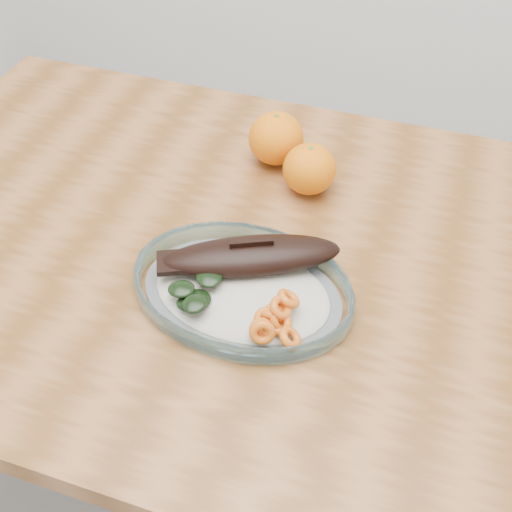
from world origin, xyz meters
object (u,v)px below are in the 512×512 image
orange_right (309,169)px  dining_table (232,289)px  plated_meal (243,286)px  orange_left (276,138)px

orange_right → dining_table: bearing=-115.7°
plated_meal → orange_left: (-0.05, 0.30, 0.03)m
dining_table → orange_right: (0.08, 0.16, 0.14)m
plated_meal → orange_left: bearing=101.5°
dining_table → orange_right: 0.23m
plated_meal → orange_left: 0.31m
orange_left → orange_right: 0.09m
dining_table → plated_meal: size_ratio=2.09×
dining_table → orange_left: orange_left is taller
plated_meal → orange_right: 0.25m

